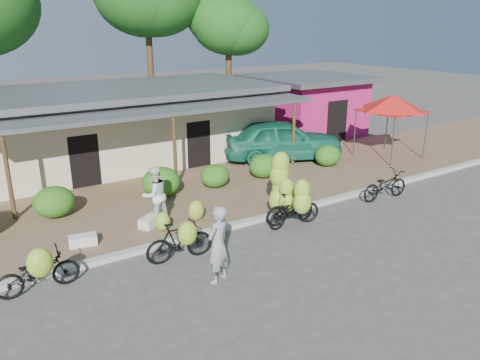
{
  "coord_description": "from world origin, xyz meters",
  "views": [
    {
      "loc": [
        -7.02,
        -9.19,
        5.95
      ],
      "look_at": [
        0.72,
        2.79,
        1.2
      ],
      "focal_mm": 35.0,
      "sensor_mm": 36.0,
      "label": 1
    }
  ],
  "objects_px": {
    "bike_far_left": "(38,271)",
    "sack_far": "(83,240)",
    "sack_near": "(152,220)",
    "vendor": "(218,244)",
    "bystander": "(155,195)",
    "bike_left": "(180,240)",
    "red_canopy": "(393,103)",
    "bike_far_right": "(385,185)",
    "bike_right": "(295,206)",
    "tree_near_right": "(224,24)",
    "bike_center": "(286,197)",
    "teal_van": "(283,140)"
  },
  "relations": [
    {
      "from": "teal_van",
      "to": "bike_center",
      "type": "bearing_deg",
      "value": 165.59
    },
    {
      "from": "tree_near_right",
      "to": "bike_far_left",
      "type": "bearing_deg",
      "value": -134.54
    },
    {
      "from": "bike_center",
      "to": "sack_far",
      "type": "xyz_separation_m",
      "value": [
        -5.88,
        1.59,
        -0.6
      ]
    },
    {
      "from": "bike_far_left",
      "to": "sack_near",
      "type": "height_order",
      "value": "bike_far_left"
    },
    {
      "from": "bike_center",
      "to": "sack_near",
      "type": "xyz_separation_m",
      "value": [
        -3.74,
        1.83,
        -0.59
      ]
    },
    {
      "from": "tree_near_right",
      "to": "sack_far",
      "type": "bearing_deg",
      "value": -135.17
    },
    {
      "from": "teal_van",
      "to": "bystander",
      "type": "bearing_deg",
      "value": 137.33
    },
    {
      "from": "bike_center",
      "to": "bike_far_left",
      "type": "bearing_deg",
      "value": 84.88
    },
    {
      "from": "bike_far_left",
      "to": "sack_far",
      "type": "xyz_separation_m",
      "value": [
        1.46,
        1.74,
        -0.31
      ]
    },
    {
      "from": "bike_far_right",
      "to": "sack_near",
      "type": "height_order",
      "value": "bike_far_right"
    },
    {
      "from": "bike_center",
      "to": "bike_right",
      "type": "height_order",
      "value": "bike_center"
    },
    {
      "from": "sack_far",
      "to": "teal_van",
      "type": "height_order",
      "value": "teal_van"
    },
    {
      "from": "red_canopy",
      "to": "bike_far_left",
      "type": "height_order",
      "value": "red_canopy"
    },
    {
      "from": "tree_near_right",
      "to": "bystander",
      "type": "relative_size",
      "value": 4.21
    },
    {
      "from": "bike_center",
      "to": "bike_left",
      "type": "bearing_deg",
      "value": 91.37
    },
    {
      "from": "sack_near",
      "to": "sack_far",
      "type": "relative_size",
      "value": 1.13
    },
    {
      "from": "bystander",
      "to": "bike_far_left",
      "type": "bearing_deg",
      "value": 19.11
    },
    {
      "from": "bike_left",
      "to": "bystander",
      "type": "bearing_deg",
      "value": -2.52
    },
    {
      "from": "bike_far_left",
      "to": "bystander",
      "type": "height_order",
      "value": "bystander"
    },
    {
      "from": "vendor",
      "to": "sack_far",
      "type": "bearing_deg",
      "value": -82.2
    },
    {
      "from": "bike_left",
      "to": "bike_right",
      "type": "xyz_separation_m",
      "value": [
        3.95,
        0.11,
        0.09
      ]
    },
    {
      "from": "bike_left",
      "to": "bystander",
      "type": "height_order",
      "value": "bystander"
    },
    {
      "from": "bike_far_left",
      "to": "bystander",
      "type": "bearing_deg",
      "value": -60.87
    },
    {
      "from": "bike_center",
      "to": "sack_near",
      "type": "height_order",
      "value": "bike_center"
    },
    {
      "from": "tree_near_right",
      "to": "red_canopy",
      "type": "height_order",
      "value": "tree_near_right"
    },
    {
      "from": "sack_near",
      "to": "vendor",
      "type": "height_order",
      "value": "vendor"
    },
    {
      "from": "tree_near_right",
      "to": "bike_far_right",
      "type": "xyz_separation_m",
      "value": [
        -1.48,
        -13.41,
        -5.48
      ]
    },
    {
      "from": "bike_right",
      "to": "bystander",
      "type": "distance_m",
      "value": 4.31
    },
    {
      "from": "bike_left",
      "to": "sack_far",
      "type": "xyz_separation_m",
      "value": [
        -1.97,
        2.12,
        -0.34
      ]
    },
    {
      "from": "bike_left",
      "to": "red_canopy",
      "type": "bearing_deg",
      "value": -67.25
    },
    {
      "from": "bike_right",
      "to": "sack_near",
      "type": "relative_size",
      "value": 2.15
    },
    {
      "from": "bystander",
      "to": "bike_left",
      "type": "bearing_deg",
      "value": 71.58
    },
    {
      "from": "bike_center",
      "to": "bike_right",
      "type": "distance_m",
      "value": 0.45
    },
    {
      "from": "vendor",
      "to": "teal_van",
      "type": "height_order",
      "value": "vendor"
    },
    {
      "from": "bike_far_right",
      "to": "sack_far",
      "type": "bearing_deg",
      "value": 82.91
    },
    {
      "from": "bike_center",
      "to": "bystander",
      "type": "relative_size",
      "value": 1.25
    },
    {
      "from": "bike_left",
      "to": "vendor",
      "type": "relative_size",
      "value": 0.96
    },
    {
      "from": "red_canopy",
      "to": "bystander",
      "type": "height_order",
      "value": "red_canopy"
    },
    {
      "from": "red_canopy",
      "to": "bike_far_left",
      "type": "relative_size",
      "value": 1.86
    },
    {
      "from": "bike_center",
      "to": "bystander",
      "type": "distance_m",
      "value": 4.05
    },
    {
      "from": "sack_near",
      "to": "bystander",
      "type": "bearing_deg",
      "value": 31.98
    },
    {
      "from": "bike_far_right",
      "to": "tree_near_right",
      "type": "bearing_deg",
      "value": -2.91
    },
    {
      "from": "vendor",
      "to": "bike_right",
      "type": "bearing_deg",
      "value": 177.42
    },
    {
      "from": "bike_right",
      "to": "vendor",
      "type": "xyz_separation_m",
      "value": [
        -3.62,
        -1.52,
        0.28
      ]
    },
    {
      "from": "red_canopy",
      "to": "bike_center",
      "type": "xyz_separation_m",
      "value": [
        -8.54,
        -3.22,
        -1.75
      ]
    },
    {
      "from": "red_canopy",
      "to": "bike_far_right",
      "type": "relative_size",
      "value": 1.73
    },
    {
      "from": "vendor",
      "to": "red_canopy",
      "type": "bearing_deg",
      "value": 177.74
    },
    {
      "from": "red_canopy",
      "to": "bike_left",
      "type": "height_order",
      "value": "red_canopy"
    },
    {
      "from": "bike_far_left",
      "to": "vendor",
      "type": "xyz_separation_m",
      "value": [
        3.76,
        -1.78,
        0.41
      ]
    },
    {
      "from": "bystander",
      "to": "red_canopy",
      "type": "bearing_deg",
      "value": 176.05
    }
  ]
}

